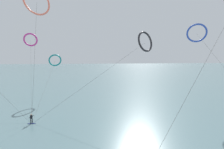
# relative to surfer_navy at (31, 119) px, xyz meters

# --- Properties ---
(sea_water) EXTENTS (400.00, 200.00, 0.08)m
(sea_water) POSITION_rel_surfer_navy_xyz_m (13.17, 80.66, -0.78)
(sea_water) COLOR slate
(sea_water) RESTS_ON ground
(surfer_navy) EXTENTS (1.40, 0.73, 1.70)m
(surfer_navy) POSITION_rel_surfer_navy_xyz_m (0.00, 0.00, 0.00)
(surfer_navy) COLOR navy
(surfer_navy) RESTS_ON ground
(kite_cobalt) EXTENTS (4.87, 24.48, 18.63)m
(kite_cobalt) POSITION_rel_surfer_navy_xyz_m (34.06, 9.11, 15.68)
(kite_cobalt) COLOR #2647B7
(kite_cobalt) RESTS_ON ground
(kite_charcoal) EXTENTS (22.94, 6.99, 16.30)m
(kite_charcoal) POSITION_rel_surfer_navy_xyz_m (20.79, 5.19, 13.35)
(kite_charcoal) COLOR black
(kite_charcoal) RESTS_ON ground
(kite_magenta) EXTENTS (8.86, 21.87, 17.48)m
(kite_magenta) POSITION_rel_surfer_navy_xyz_m (-6.91, 20.83, 14.81)
(kite_magenta) COLOR #CC288E
(kite_magenta) RESTS_ON ground
(kite_teal) EXTENTS (3.65, 19.73, 11.73)m
(kite_teal) POSITION_rel_surfer_navy_xyz_m (-0.02, 18.46, 9.23)
(kite_teal) COLOR teal
(kite_teal) RESTS_ON ground
(kite_coral) EXTENTS (4.24, 5.66, 23.30)m
(kite_coral) POSITION_rel_surfer_navy_xyz_m (0.71, 3.57, 20.03)
(kite_coral) COLOR #EA7260
(kite_coral) RESTS_ON ground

